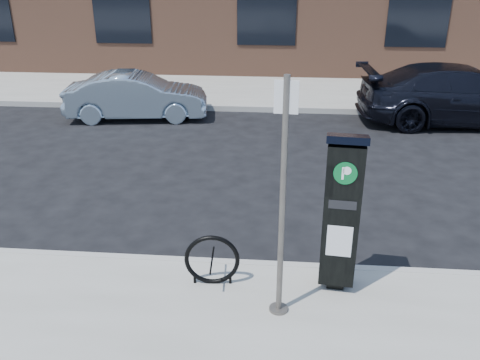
# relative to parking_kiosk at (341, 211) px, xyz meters

# --- Properties ---
(ground) EXTENTS (120.00, 120.00, 0.00)m
(ground) POSITION_rel_parking_kiosk_xyz_m (-1.40, 0.45, -1.20)
(ground) COLOR black
(ground) RESTS_ON ground
(sidewalk_far) EXTENTS (60.00, 12.00, 0.15)m
(sidewalk_far) POSITION_rel_parking_kiosk_xyz_m (-1.40, 14.45, -1.12)
(sidewalk_far) COLOR gray
(sidewalk_far) RESTS_ON ground
(curb_near) EXTENTS (60.00, 0.12, 0.16)m
(curb_near) POSITION_rel_parking_kiosk_xyz_m (-1.40, 0.43, -1.12)
(curb_near) COLOR #9E9B93
(curb_near) RESTS_ON ground
(curb_far) EXTENTS (60.00, 0.12, 0.16)m
(curb_far) POSITION_rel_parking_kiosk_xyz_m (-1.40, 8.47, -1.12)
(curb_far) COLOR #9E9B93
(curb_far) RESTS_ON ground
(parking_kiosk) EXTENTS (0.51, 0.46, 2.04)m
(parking_kiosk) POSITION_rel_parking_kiosk_xyz_m (0.00, 0.00, 0.00)
(parking_kiosk) COLOR black
(parking_kiosk) RESTS_ON sidewalk_near
(sign_pole) EXTENTS (0.25, 0.22, 2.79)m
(sign_pole) POSITION_rel_parking_kiosk_xyz_m (-0.71, -0.57, 0.34)
(sign_pole) COLOR #514B47
(sign_pole) RESTS_ON sidewalk_near
(bike_rack) EXTENTS (0.70, 0.10, 0.70)m
(bike_rack) POSITION_rel_parking_kiosk_xyz_m (-1.56, -0.10, -0.71)
(bike_rack) COLOR black
(bike_rack) RESTS_ON sidewalk_near
(car_silver) EXTENTS (3.86, 1.79, 1.22)m
(car_silver) POSITION_rel_parking_kiosk_xyz_m (-4.65, 7.54, -0.59)
(car_silver) COLOR #90A6B7
(car_silver) RESTS_ON ground
(car_dark) EXTENTS (5.30, 2.40, 1.51)m
(car_dark) POSITION_rel_parking_kiosk_xyz_m (3.81, 7.85, -0.44)
(car_dark) COLOR black
(car_dark) RESTS_ON ground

